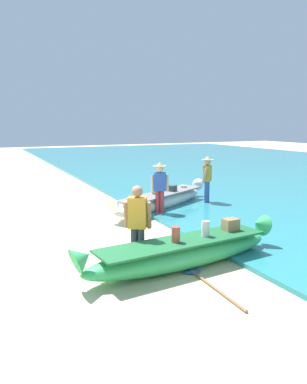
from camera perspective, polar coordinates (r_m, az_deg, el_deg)
The scene contains 8 objects.
ground_plane at distance 8.23m, azimuth -6.67°, elevation -9.98°, with size 80.00×80.00×0.00m, color beige.
sea at distance 22.84m, azimuth 21.86°, elevation 2.60°, with size 24.00×56.00×0.10m, color teal.
boat_green_foreground at distance 7.64m, azimuth 4.61°, elevation -9.05°, with size 4.67×1.22×0.89m.
boat_white_midground at distance 12.61m, azimuth 1.22°, elevation -1.28°, with size 4.57×2.83×0.85m.
person_vendor_hatted at distance 11.62m, azimuth 0.94°, elevation 1.07°, with size 0.58×0.44×1.69m.
person_tourist_customer at distance 7.53m, azimuth -2.43°, elevation -4.46°, with size 0.57×0.47×1.65m.
person_vendor_assistant at distance 13.32m, azimuth 8.12°, elevation 2.29°, with size 0.55×0.50×1.73m.
paddle at distance 7.03m, azimuth 8.18°, elevation -13.42°, with size 0.37×1.82×0.05m.
Camera 1 is at (-2.44, -7.33, 2.86)m, focal length 35.31 mm.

